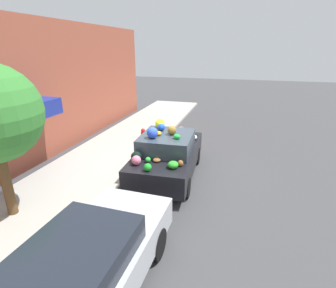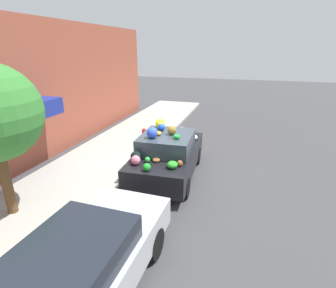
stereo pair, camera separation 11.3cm
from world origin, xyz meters
The scene contains 6 objects.
ground_plane centered at (0.00, 0.00, 0.00)m, with size 60.00×60.00×0.00m, color #424244.
sidewalk_curb centered at (0.00, 2.70, 0.06)m, with size 24.00×3.20×0.12m.
building_facade centered at (-0.13, 4.91, 2.54)m, with size 18.00×1.20×5.13m.
fire_hydrant centered at (2.37, 1.75, 0.47)m, with size 0.20×0.20×0.70m.
art_car centered at (-0.02, -0.06, 0.79)m, with size 4.03×2.01×1.85m.
parked_car_plain centered at (-4.95, -0.10, 0.73)m, with size 4.27×1.77×1.38m.
Camera 1 is at (-7.70, -2.30, 4.10)m, focal length 28.00 mm.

